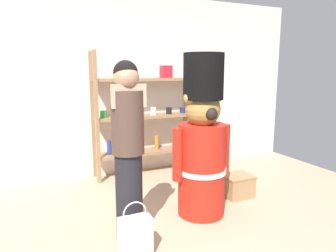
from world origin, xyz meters
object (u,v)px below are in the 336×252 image
(merchandise_shelf, at_px, (145,113))
(teddy_bear_guard, at_px, (202,144))
(shopping_bag, at_px, (135,236))
(display_crate, at_px, (237,185))
(person_shopper, at_px, (128,145))

(merchandise_shelf, distance_m, teddy_bear_guard, 1.52)
(shopping_bag, distance_m, display_crate, 1.67)
(shopping_bag, bearing_deg, merchandise_shelf, 67.64)
(person_shopper, height_order, shopping_bag, person_shopper)
(person_shopper, distance_m, shopping_bag, 0.77)
(display_crate, bearing_deg, merchandise_shelf, 119.04)
(teddy_bear_guard, relative_size, person_shopper, 1.05)
(shopping_bag, bearing_deg, display_crate, 24.08)
(person_shopper, xyz_separation_m, display_crate, (1.47, 0.36, -0.74))
(person_shopper, height_order, display_crate, person_shopper)
(shopping_bag, xyz_separation_m, display_crate, (1.52, 0.68, -0.04))
(merchandise_shelf, bearing_deg, shopping_bag, -112.36)
(display_crate, bearing_deg, person_shopper, -166.30)
(person_shopper, bearing_deg, display_crate, 13.70)
(person_shopper, xyz_separation_m, shopping_bag, (-0.05, -0.32, -0.70))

